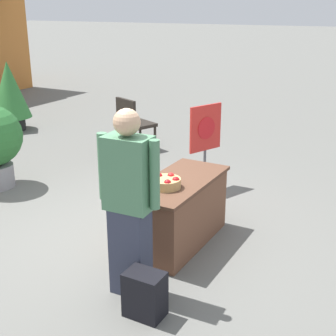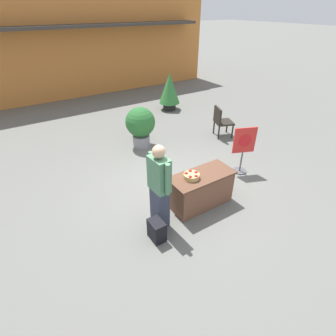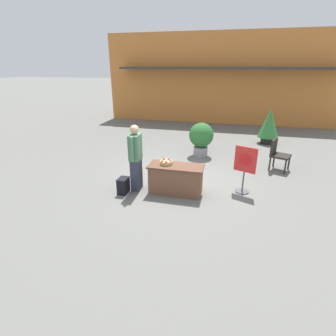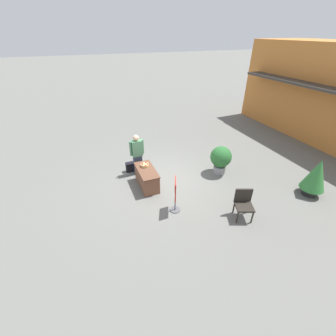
{
  "view_description": "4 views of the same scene",
  "coord_description": "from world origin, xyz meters",
  "px_view_note": "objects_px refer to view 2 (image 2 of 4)",
  "views": [
    {
      "loc": [
        -4.08,
        -2.91,
        2.59
      ],
      "look_at": [
        -0.0,
        -0.65,
        0.96
      ],
      "focal_mm": 50.0,
      "sensor_mm": 36.0,
      "label": 1
    },
    {
      "loc": [
        -2.86,
        -4.11,
        3.77
      ],
      "look_at": [
        -0.11,
        0.16,
        0.59
      ],
      "focal_mm": 28.0,
      "sensor_mm": 36.0,
      "label": 2
    },
    {
      "loc": [
        1.54,
        -6.8,
        3.16
      ],
      "look_at": [
        -0.13,
        -0.27,
        0.51
      ],
      "focal_mm": 28.0,
      "sensor_mm": 36.0,
      "label": 3
    },
    {
      "loc": [
        7.25,
        -2.62,
        5.3
      ],
      "look_at": [
        0.68,
        0.01,
        0.96
      ],
      "focal_mm": 24.0,
      "sensor_mm": 36.0,
      "label": 4
    }
  ],
  "objects_px": {
    "display_table": "(201,189)",
    "potted_plant_far_right": "(169,90)",
    "person_visitor": "(159,187)",
    "patio_chair": "(221,120)",
    "poster_board": "(243,149)",
    "backpack": "(157,230)",
    "potted_plant_far_left": "(140,124)",
    "apple_basket": "(192,176)"
  },
  "relations": [
    {
      "from": "potted_plant_far_left",
      "to": "backpack",
      "type": "bearing_deg",
      "value": -113.58
    },
    {
      "from": "apple_basket",
      "to": "poster_board",
      "type": "distance_m",
      "value": 2.03
    },
    {
      "from": "poster_board",
      "to": "potted_plant_far_left",
      "type": "relative_size",
      "value": 1.01
    },
    {
      "from": "poster_board",
      "to": "potted_plant_far_right",
      "type": "height_order",
      "value": "potted_plant_far_right"
    },
    {
      "from": "poster_board",
      "to": "potted_plant_far_right",
      "type": "bearing_deg",
      "value": -169.46
    },
    {
      "from": "patio_chair",
      "to": "potted_plant_far_left",
      "type": "bearing_deg",
      "value": -175.09
    },
    {
      "from": "patio_chair",
      "to": "display_table",
      "type": "bearing_deg",
      "value": -117.16
    },
    {
      "from": "apple_basket",
      "to": "display_table",
      "type": "bearing_deg",
      "value": -3.91
    },
    {
      "from": "backpack",
      "to": "poster_board",
      "type": "relative_size",
      "value": 0.34
    },
    {
      "from": "poster_board",
      "to": "potted_plant_far_right",
      "type": "xyz_separation_m",
      "value": [
        1.07,
        5.07,
        0.14
      ]
    },
    {
      "from": "poster_board",
      "to": "potted_plant_far_left",
      "type": "xyz_separation_m",
      "value": [
        -1.49,
        2.73,
        0.04
      ]
    },
    {
      "from": "display_table",
      "to": "backpack",
      "type": "distance_m",
      "value": 1.39
    },
    {
      "from": "apple_basket",
      "to": "person_visitor",
      "type": "distance_m",
      "value": 0.82
    },
    {
      "from": "person_visitor",
      "to": "potted_plant_far_right",
      "type": "relative_size",
      "value": 1.2
    },
    {
      "from": "display_table",
      "to": "potted_plant_far_right",
      "type": "bearing_deg",
      "value": 63.3
    },
    {
      "from": "backpack",
      "to": "potted_plant_far_left",
      "type": "distance_m",
      "value": 3.92
    },
    {
      "from": "display_table",
      "to": "potted_plant_far_left",
      "type": "bearing_deg",
      "value": 85.97
    },
    {
      "from": "apple_basket",
      "to": "potted_plant_far_left",
      "type": "distance_m",
      "value": 3.21
    },
    {
      "from": "patio_chair",
      "to": "poster_board",
      "type": "bearing_deg",
      "value": -96.74
    },
    {
      "from": "patio_chair",
      "to": "potted_plant_far_left",
      "type": "relative_size",
      "value": 0.8
    },
    {
      "from": "potted_plant_far_right",
      "to": "person_visitor",
      "type": "bearing_deg",
      "value": -124.57
    },
    {
      "from": "display_table",
      "to": "apple_basket",
      "type": "xyz_separation_m",
      "value": [
        -0.26,
        0.02,
        0.44
      ]
    },
    {
      "from": "person_visitor",
      "to": "potted_plant_far_left",
      "type": "distance_m",
      "value": 3.51
    },
    {
      "from": "person_visitor",
      "to": "poster_board",
      "type": "height_order",
      "value": "person_visitor"
    },
    {
      "from": "person_visitor",
      "to": "patio_chair",
      "type": "relative_size",
      "value": 1.79
    },
    {
      "from": "backpack",
      "to": "potted_plant_far_left",
      "type": "relative_size",
      "value": 0.34
    },
    {
      "from": "display_table",
      "to": "backpack",
      "type": "height_order",
      "value": "display_table"
    },
    {
      "from": "backpack",
      "to": "poster_board",
      "type": "xyz_separation_m",
      "value": [
        3.04,
        0.83,
        0.47
      ]
    },
    {
      "from": "person_visitor",
      "to": "backpack",
      "type": "xyz_separation_m",
      "value": [
        -0.26,
        -0.31,
        -0.7
      ]
    },
    {
      "from": "person_visitor",
      "to": "potted_plant_far_right",
      "type": "height_order",
      "value": "person_visitor"
    },
    {
      "from": "person_visitor",
      "to": "potted_plant_far_right",
      "type": "xyz_separation_m",
      "value": [
        3.86,
        5.6,
        -0.09
      ]
    },
    {
      "from": "display_table",
      "to": "potted_plant_far_right",
      "type": "distance_m",
      "value": 6.21
    },
    {
      "from": "apple_basket",
      "to": "potted_plant_far_left",
      "type": "relative_size",
      "value": 0.26
    },
    {
      "from": "backpack",
      "to": "apple_basket",
      "type": "bearing_deg",
      "value": 20.01
    },
    {
      "from": "patio_chair",
      "to": "potted_plant_far_right",
      "type": "height_order",
      "value": "potted_plant_far_right"
    },
    {
      "from": "apple_basket",
      "to": "person_visitor",
      "type": "relative_size",
      "value": 0.18
    },
    {
      "from": "display_table",
      "to": "patio_chair",
      "type": "relative_size",
      "value": 1.44
    },
    {
      "from": "person_visitor",
      "to": "potted_plant_far_left",
      "type": "height_order",
      "value": "person_visitor"
    },
    {
      "from": "backpack",
      "to": "potted_plant_far_right",
      "type": "height_order",
      "value": "potted_plant_far_right"
    },
    {
      "from": "person_visitor",
      "to": "backpack",
      "type": "height_order",
      "value": "person_visitor"
    },
    {
      "from": "potted_plant_far_right",
      "to": "poster_board",
      "type": "bearing_deg",
      "value": -101.92
    },
    {
      "from": "apple_basket",
      "to": "patio_chair",
      "type": "distance_m",
      "value": 3.88
    }
  ]
}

